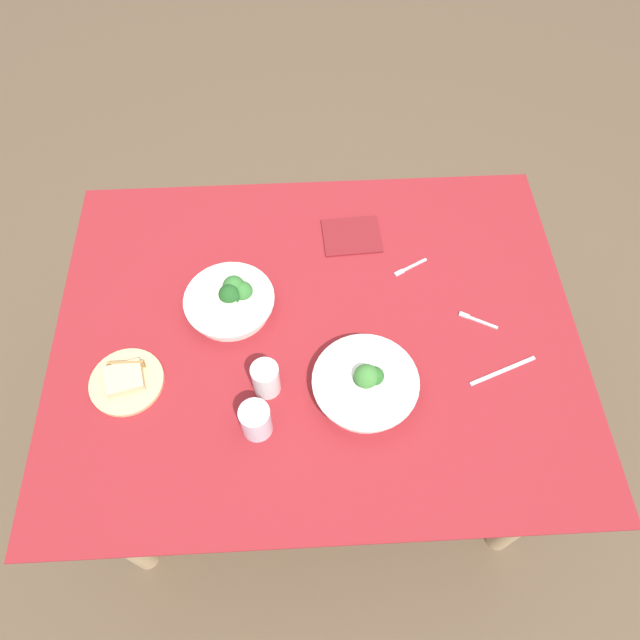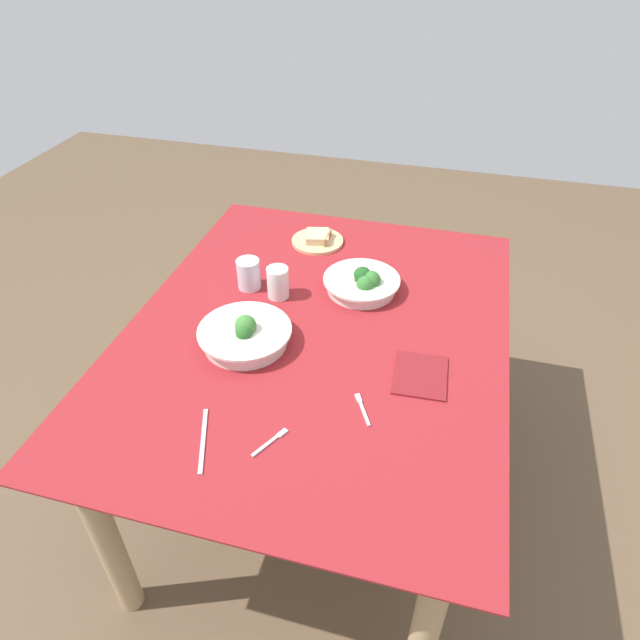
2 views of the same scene
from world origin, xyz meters
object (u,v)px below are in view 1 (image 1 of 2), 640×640
object	(u,v)px
fork_by_far_bowl	(409,268)
bread_side_plate	(126,380)
water_glass_center	(256,420)
fork_by_near_bowl	(476,320)
napkin_folded_upper	(352,236)
broccoli_bowl_near	(231,300)
water_glass_side	(266,379)
broccoli_bowl_far	(365,384)
table_knife_left	(503,371)

from	to	relation	value
fork_by_far_bowl	bread_side_plate	bearing A→B (deg)	-4.66
water_glass_center	fork_by_near_bowl	xyz separation A→B (m)	(-0.58, -0.27, -0.05)
fork_by_far_bowl	napkin_folded_upper	bearing A→B (deg)	-66.44
broccoli_bowl_near	fork_by_far_bowl	size ratio (longest dim) A/B	2.42
water_glass_side	fork_by_far_bowl	size ratio (longest dim) A/B	1.00
broccoli_bowl_far	water_glass_center	distance (m)	0.28
water_glass_side	broccoli_bowl_far	bearing A→B (deg)	176.22
broccoli_bowl_far	bread_side_plate	distance (m)	0.60
broccoli_bowl_far	fork_by_far_bowl	distance (m)	0.40
broccoli_bowl_far	bread_side_plate	xyz separation A→B (m)	(0.59, -0.05, -0.02)
broccoli_bowl_far	broccoli_bowl_near	size ratio (longest dim) A/B	1.08
water_glass_side	water_glass_center	bearing A→B (deg)	77.32
bread_side_plate	table_knife_left	bearing A→B (deg)	178.96
water_glass_side	table_knife_left	size ratio (longest dim) A/B	0.52
broccoli_bowl_near	table_knife_left	bearing A→B (deg)	161.38
water_glass_side	broccoli_bowl_near	bearing A→B (deg)	-69.08
fork_by_far_bowl	napkin_folded_upper	size ratio (longest dim) A/B	0.60
broccoli_bowl_far	napkin_folded_upper	xyz separation A→B (m)	(-0.01, -0.49, -0.03)
broccoli_bowl_far	fork_by_far_bowl	xyz separation A→B (m)	(-0.16, -0.37, -0.03)
water_glass_side	fork_by_near_bowl	world-z (taller)	water_glass_side
broccoli_bowl_far	table_knife_left	bearing A→B (deg)	-175.06
fork_by_near_bowl	water_glass_center	bearing A→B (deg)	53.39
napkin_folded_upper	bread_side_plate	bearing A→B (deg)	36.37
broccoli_bowl_far	bread_side_plate	world-z (taller)	broccoli_bowl_far
broccoli_bowl_far	water_glass_center	bearing A→B (deg)	18.56
water_glass_side	fork_by_far_bowl	xyz separation A→B (m)	(-0.40, -0.35, -0.05)
fork_by_far_bowl	fork_by_near_bowl	size ratio (longest dim) A/B	1.02
broccoli_bowl_far	water_glass_center	size ratio (longest dim) A/B	2.69
broccoli_bowl_near	fork_by_near_bowl	bearing A→B (deg)	173.14
fork_by_far_bowl	water_glass_side	bearing A→B (deg)	13.47
broccoli_bowl_near	fork_by_near_bowl	world-z (taller)	broccoli_bowl_near
water_glass_side	table_knife_left	xyz separation A→B (m)	(-0.60, -0.01, -0.05)
broccoli_bowl_far	bread_side_plate	bearing A→B (deg)	-4.61
broccoli_bowl_near	water_glass_side	size ratio (longest dim) A/B	2.42
fork_by_near_bowl	bread_side_plate	bearing A→B (deg)	36.75
bread_side_plate	water_glass_side	distance (m)	0.35
broccoli_bowl_far	table_knife_left	world-z (taller)	broccoli_bowl_far
bread_side_plate	table_knife_left	size ratio (longest dim) A/B	0.97
broccoli_bowl_near	broccoli_bowl_far	bearing A→B (deg)	141.95
broccoli_bowl_far	fork_by_near_bowl	xyz separation A→B (m)	(-0.32, -0.19, -0.03)
fork_by_far_bowl	fork_by_near_bowl	bearing A→B (deg)	103.32
broccoli_bowl_far	napkin_folded_upper	bearing A→B (deg)	-90.78
fork_by_near_bowl	water_glass_side	bearing A→B (deg)	45.01
broccoli_bowl_near	water_glass_side	world-z (taller)	water_glass_side
broccoli_bowl_far	table_knife_left	size ratio (longest dim) A/B	1.37
broccoli_bowl_near	napkin_folded_upper	xyz separation A→B (m)	(-0.34, -0.23, -0.03)
broccoli_bowl_near	table_knife_left	distance (m)	0.73
table_knife_left	napkin_folded_upper	size ratio (longest dim) A/B	1.15
water_glass_center	table_knife_left	distance (m)	0.63
broccoli_bowl_far	broccoli_bowl_near	xyz separation A→B (m)	(0.34, -0.26, 0.00)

